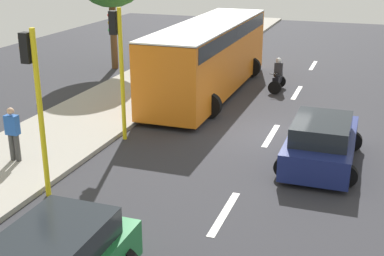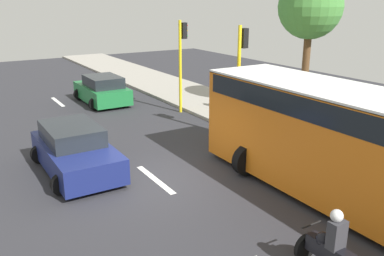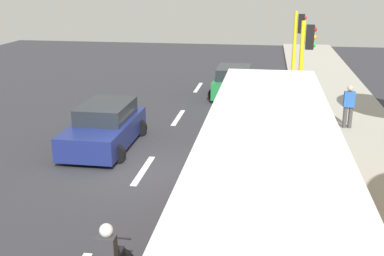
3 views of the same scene
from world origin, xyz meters
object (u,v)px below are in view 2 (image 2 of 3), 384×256
object	(u,v)px
traffic_light_midblock	(241,66)
traffic_light_corner	(182,53)
city_bus	(370,147)
car_green	(102,90)
street_tree_center	(310,8)
motorcycle	(330,248)
pedestrian_near_signal	(233,92)
car_dark_blue	(75,151)

from	to	relation	value
traffic_light_midblock	traffic_light_corner	bearing A→B (deg)	90.00
city_bus	traffic_light_midblock	distance (m)	6.89
car_green	street_tree_center	world-z (taller)	street_tree_center
motorcycle	street_tree_center	bearing A→B (deg)	46.30
car_green	motorcycle	distance (m)	16.57
city_bus	traffic_light_midblock	xyz separation A→B (m)	(1.05, 6.72, 1.08)
city_bus	street_tree_center	size ratio (longest dim) A/B	1.66
city_bus	traffic_light_corner	bearing A→B (deg)	84.72
traffic_light_corner	street_tree_center	size ratio (longest dim) A/B	0.68
pedestrian_near_signal	traffic_light_midblock	bearing A→B (deg)	-122.86
traffic_light_corner	street_tree_center	distance (m)	6.46
city_bus	traffic_light_midblock	bearing A→B (deg)	81.15
city_bus	traffic_light_corner	world-z (taller)	traffic_light_corner
motorcycle	car_green	bearing A→B (deg)	86.09
car_green	traffic_light_midblock	size ratio (longest dim) A/B	0.89
car_dark_blue	traffic_light_corner	size ratio (longest dim) A/B	0.96
pedestrian_near_signal	street_tree_center	xyz separation A→B (m)	(3.27, -1.57, 3.99)
city_bus	pedestrian_near_signal	distance (m)	10.37
car_dark_blue	street_tree_center	xyz separation A→B (m)	(12.05, 1.59, 4.34)
motorcycle	traffic_light_midblock	distance (m)	9.25
pedestrian_near_signal	street_tree_center	bearing A→B (deg)	-25.59
car_green	traffic_light_corner	distance (m)	5.25
car_dark_blue	pedestrian_near_signal	bearing A→B (deg)	19.77
pedestrian_near_signal	traffic_light_corner	bearing A→B (deg)	144.33
city_bus	motorcycle	world-z (taller)	city_bus
motorcycle	street_tree_center	xyz separation A→B (m)	(9.22, 9.65, 4.41)
car_dark_blue	traffic_light_corner	world-z (taller)	traffic_light_corner
traffic_light_corner	traffic_light_midblock	xyz separation A→B (m)	(0.00, -4.61, 0.00)
motorcycle	pedestrian_near_signal	xyz separation A→B (m)	(5.95, 11.21, 0.42)
city_bus	pedestrian_near_signal	xyz separation A→B (m)	(3.08, 9.87, -0.79)
city_bus	traffic_light_midblock	size ratio (longest dim) A/B	2.44
city_bus	street_tree_center	xyz separation A→B (m)	(6.35, 8.30, 3.20)
motorcycle	traffic_light_corner	xyz separation A→B (m)	(3.91, 12.67, 2.29)
car_green	car_dark_blue	bearing A→B (deg)	-115.08
car_green	traffic_light_corner	xyz separation A→B (m)	(2.78, -3.86, 2.22)
car_dark_blue	traffic_light_corner	xyz separation A→B (m)	(6.75, 4.62, 2.22)
motorcycle	traffic_light_corner	distance (m)	13.46
car_dark_blue	pedestrian_near_signal	distance (m)	9.34
street_tree_center	car_green	bearing A→B (deg)	139.61
city_bus	traffic_light_corner	distance (m)	11.43
car_green	traffic_light_midblock	bearing A→B (deg)	-71.79
city_bus	motorcycle	distance (m)	3.39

